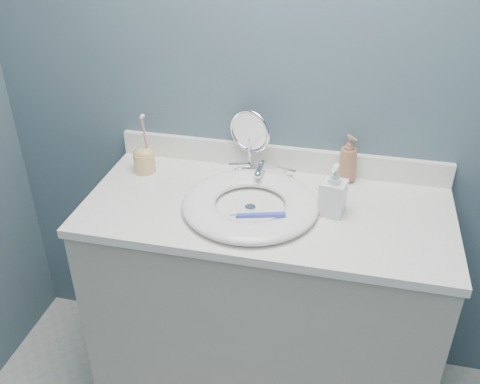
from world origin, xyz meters
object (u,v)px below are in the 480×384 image
(makeup_mirror, at_px, (250,138))
(soap_bottle_clear, at_px, (333,190))
(soap_bottle_amber, at_px, (348,159))
(toothbrush_holder, at_px, (144,159))

(makeup_mirror, distance_m, soap_bottle_clear, 0.39)
(makeup_mirror, relative_size, soap_bottle_clear, 1.42)
(soap_bottle_amber, xyz_separation_m, soap_bottle_clear, (-0.03, -0.22, -0.00))
(makeup_mirror, bearing_deg, soap_bottle_amber, 20.37)
(soap_bottle_clear, relative_size, toothbrush_holder, 0.76)
(makeup_mirror, relative_size, toothbrush_holder, 1.08)
(makeup_mirror, distance_m, toothbrush_holder, 0.39)
(soap_bottle_amber, xyz_separation_m, toothbrush_holder, (-0.73, -0.10, -0.04))
(makeup_mirror, xyz_separation_m, toothbrush_holder, (-0.37, -0.09, -0.08))
(soap_bottle_amber, bearing_deg, soap_bottle_clear, -139.37)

